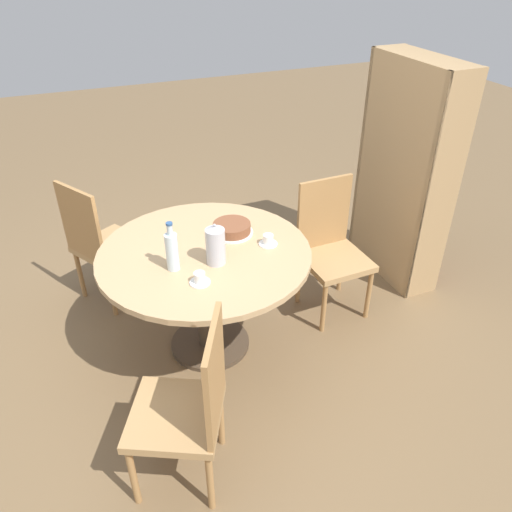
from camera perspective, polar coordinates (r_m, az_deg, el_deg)
name	(u,v)px	position (r m, az deg, el deg)	size (l,w,h in m)	color
ground_plane	(210,344)	(3.40, -5.22, -10.01)	(14.00, 14.00, 0.00)	brown
dining_table	(206,272)	(3.03, -5.77, -1.86)	(1.26, 1.26, 0.74)	#473828
chair_a	(189,406)	(2.40, -7.64, -16.64)	(0.56, 0.56, 0.95)	#A87A47
chair_b	(331,247)	(3.48, 8.56, 1.01)	(0.43, 0.43, 0.95)	#A87A47
chair_c	(101,242)	(3.66, -17.27, 1.54)	(0.57, 0.57, 0.95)	#A87A47
bookshelf	(402,180)	(3.87, 16.33, 8.36)	(0.82, 0.28, 1.64)	tan
coffee_pot	(216,245)	(2.78, -4.65, 1.25)	(0.11, 0.11, 0.25)	silver
water_bottle	(172,251)	(2.75, -9.58, 0.62)	(0.07, 0.07, 0.29)	silver
cake_main	(232,229)	(3.10, -2.78, 3.14)	(0.26, 0.26, 0.07)	white
cup_a	(200,279)	(2.67, -6.45, -2.62)	(0.11, 0.11, 0.07)	white
cup_b	(268,241)	(2.98, 1.40, 1.77)	(0.11, 0.11, 0.07)	white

